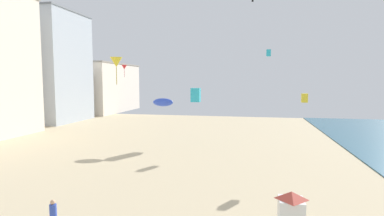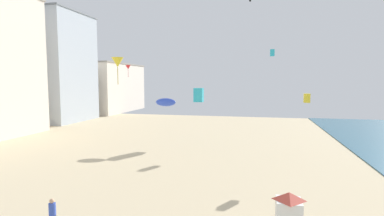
% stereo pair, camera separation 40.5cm
% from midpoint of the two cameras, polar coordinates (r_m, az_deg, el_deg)
% --- Properties ---
extents(boardwalk_hotel_mid, '(13.05, 12.27, 20.04)m').
position_cam_midpoint_polar(boardwalk_hotel_mid, '(62.07, -26.62, 6.99)').
color(boardwalk_hotel_mid, '#ADB7C1').
rests_on(boardwalk_hotel_mid, ground).
extents(boardwalk_hotel_far, '(14.45, 20.86, 11.78)m').
position_cam_midpoint_polar(boardwalk_hotel_far, '(77.59, -17.94, 3.76)').
color(boardwalk_hotel_far, silver).
rests_on(boardwalk_hotel_far, ground).
extents(kite_flyer, '(0.34, 0.34, 1.64)m').
position_cam_midpoint_polar(kite_flyer, '(17.09, -25.75, -17.84)').
color(kite_flyer, '#383D4C').
rests_on(kite_flyer, ground).
extents(lifeguard_stand, '(1.10, 1.10, 2.55)m').
position_cam_midpoint_polar(lifeguard_stand, '(14.63, 17.71, -17.64)').
color(lifeguard_stand, white).
rests_on(lifeguard_stand, ground).
extents(kite_yellow_box, '(0.50, 0.50, 0.78)m').
position_cam_midpoint_polar(kite_yellow_box, '(27.35, 20.39, 1.81)').
color(kite_yellow_box, yellow).
extents(kite_cyan_box, '(0.57, 0.57, 0.90)m').
position_cam_midpoint_polar(kite_cyan_box, '(41.69, 14.22, 10.22)').
color(kite_cyan_box, '#2DB7CC').
extents(kite_blue_parafoil, '(2.38, 0.66, 0.93)m').
position_cam_midpoint_polar(kite_blue_parafoil, '(34.42, -5.94, 1.10)').
color(kite_blue_parafoil, blue).
extents(kite_yellow_delta, '(0.90, 0.90, 2.04)m').
position_cam_midpoint_polar(kite_yellow_delta, '(23.30, -14.83, 8.50)').
color(kite_yellow_delta, yellow).
extents(kite_red_delta, '(0.77, 0.77, 1.75)m').
position_cam_midpoint_polar(kite_red_delta, '(44.87, -13.13, 7.64)').
color(kite_red_delta, red).
extents(kite_cyan_box_2, '(1.10, 1.10, 1.72)m').
position_cam_midpoint_polar(kite_cyan_box_2, '(36.87, 0.40, 2.51)').
color(kite_cyan_box_2, '#2DB7CC').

